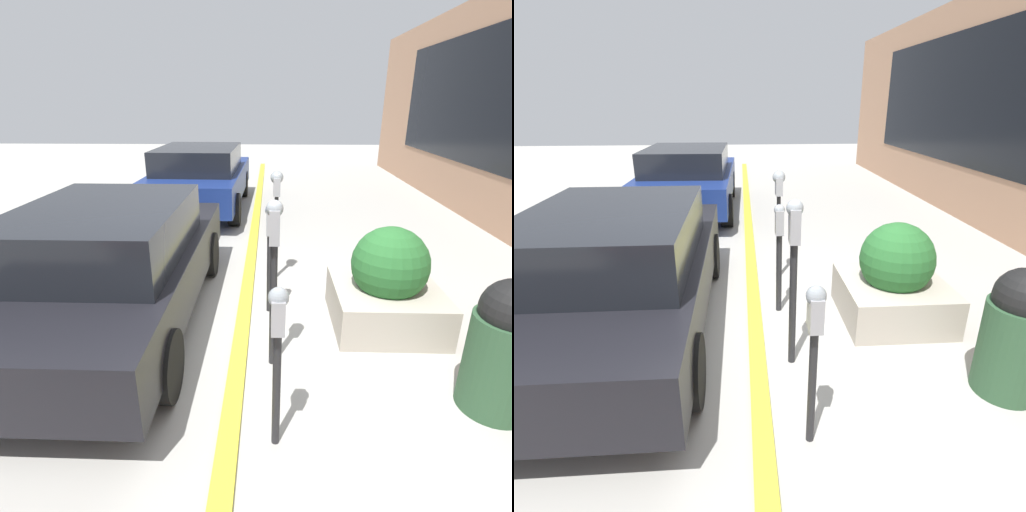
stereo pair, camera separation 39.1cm
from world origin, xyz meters
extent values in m
plane|color=#ADAAA3|center=(0.00, 0.00, 0.00)|extent=(40.00, 40.00, 0.00)
cube|color=gold|center=(0.00, 0.08, 0.02)|extent=(24.50, 0.16, 0.04)
cube|color=black|center=(5.51, -4.39, 2.39)|extent=(7.35, 0.02, 2.61)
cylinder|color=#232326|center=(-1.47, -0.27, 0.48)|extent=(0.06, 0.06, 0.95)
cube|color=#99999E|center=(-1.47, -0.27, 1.08)|extent=(0.16, 0.09, 0.25)
sphere|color=gray|center=(-1.47, -0.27, 1.20)|extent=(0.14, 0.14, 0.14)
cylinder|color=#232326|center=(-0.50, -0.25, 0.61)|extent=(0.07, 0.07, 1.22)
cube|color=#99999E|center=(-0.50, -0.25, 1.37)|extent=(0.17, 0.09, 0.30)
sphere|color=gray|center=(-0.50, -0.25, 1.53)|extent=(0.15, 0.15, 0.15)
cylinder|color=#232326|center=(0.52, -0.22, 0.48)|extent=(0.07, 0.07, 0.96)
cube|color=#99999E|center=(0.52, -0.22, 1.10)|extent=(0.14, 0.09, 0.28)
sphere|color=gray|center=(0.52, -0.22, 1.24)|extent=(0.12, 0.12, 0.12)
cylinder|color=#232326|center=(1.49, -0.30, 0.60)|extent=(0.05, 0.05, 1.19)
cube|color=#99999E|center=(1.49, -0.30, 1.31)|extent=(0.20, 0.09, 0.24)
sphere|color=gray|center=(1.49, -0.30, 1.43)|extent=(0.17, 0.17, 0.17)
cube|color=#B2A899|center=(0.27, -1.51, 0.23)|extent=(1.16, 1.15, 0.46)
sphere|color=#28662D|center=(0.27, -1.51, 0.72)|extent=(0.82, 0.82, 0.82)
cube|color=black|center=(0.29, 1.48, 0.59)|extent=(4.18, 1.80, 0.55)
cube|color=black|center=(0.12, 1.48, 1.13)|extent=(2.17, 1.58, 0.52)
cylinder|color=black|center=(1.58, 0.65, 0.31)|extent=(0.62, 0.21, 0.62)
cylinder|color=black|center=(1.58, 2.30, 0.31)|extent=(0.62, 0.21, 0.62)
cylinder|color=black|center=(-1.01, 0.65, 0.31)|extent=(0.62, 0.21, 0.62)
cube|color=navy|center=(5.35, 1.37, 0.62)|extent=(4.31, 1.99, 0.59)
cube|color=black|center=(5.18, 1.37, 1.17)|extent=(2.25, 1.72, 0.51)
cylinder|color=black|center=(6.68, 0.49, 0.33)|extent=(0.65, 0.23, 0.65)
cylinder|color=black|center=(6.68, 2.25, 0.33)|extent=(0.65, 0.23, 0.65)
cylinder|color=black|center=(4.03, 0.49, 0.33)|extent=(0.65, 0.23, 0.65)
cylinder|color=black|center=(4.03, 2.25, 0.33)|extent=(0.65, 0.23, 0.65)
cylinder|color=#2D5133|center=(-1.03, -2.05, 0.41)|extent=(0.54, 0.54, 0.83)
camera|label=1|loc=(-3.73, -0.20, 2.36)|focal=28.00mm
camera|label=2|loc=(-3.72, 0.19, 2.36)|focal=28.00mm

